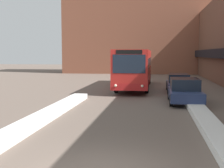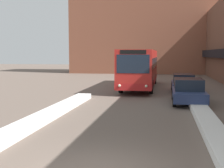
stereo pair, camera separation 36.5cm
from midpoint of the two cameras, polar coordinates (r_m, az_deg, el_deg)
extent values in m
cube|color=black|center=(31.91, 20.00, 5.26)|extent=(0.50, 60.00, 0.90)
cube|color=brown|center=(50.94, 8.03, 10.65)|extent=(26.00, 8.00, 15.24)
cube|color=silver|center=(13.52, -13.28, -6.75)|extent=(0.90, 16.60, 0.33)
cube|color=silver|center=(14.52, 17.50, -6.10)|extent=(0.90, 13.50, 0.29)
cube|color=red|center=(27.74, 5.53, 3.17)|extent=(2.59, 12.29, 2.87)
cube|color=red|center=(27.81, 5.51, 0.73)|extent=(2.61, 12.31, 0.50)
cube|color=#192333|center=(27.72, 5.54, 4.01)|extent=(2.62, 11.31, 0.79)
cube|color=#192333|center=(21.59, 4.33, 3.67)|extent=(2.28, 0.03, 1.29)
cube|color=black|center=(21.58, 4.35, 5.87)|extent=(1.82, 0.03, 0.28)
sphere|color=#F2EAC6|center=(21.79, 1.85, -0.30)|extent=(0.20, 0.20, 0.20)
sphere|color=#F2EAC6|center=(21.61, 6.76, -0.38)|extent=(0.20, 0.20, 0.20)
cylinder|color=black|center=(24.17, 2.05, -0.37)|extent=(0.28, 1.06, 1.06)
cylinder|color=black|center=(23.97, 7.63, -0.47)|extent=(0.28, 1.06, 1.06)
cylinder|color=black|center=(31.71, 3.90, 1.02)|extent=(0.28, 1.06, 1.06)
cylinder|color=black|center=(31.56, 8.15, 0.95)|extent=(0.28, 1.06, 1.06)
cube|color=navy|center=(19.63, 14.30, -1.85)|extent=(1.89, 4.55, 0.57)
cube|color=#192333|center=(19.68, 14.32, -0.01)|extent=(1.67, 2.50, 0.68)
cylinder|color=black|center=(18.37, 17.33, -3.12)|extent=(0.20, 0.65, 0.65)
cylinder|color=black|center=(18.22, 11.91, -3.06)|extent=(0.20, 0.65, 0.65)
cylinder|color=black|center=(21.14, 16.33, -1.99)|extent=(0.20, 0.65, 0.65)
cylinder|color=black|center=(21.01, 11.63, -1.92)|extent=(0.20, 0.65, 0.65)
cube|color=navy|center=(25.14, 13.31, -0.31)|extent=(1.78, 4.42, 0.53)
cube|color=#192333|center=(25.20, 13.32, 1.04)|extent=(1.56, 2.43, 0.64)
cylinder|color=black|center=(23.87, 15.44, -1.15)|extent=(0.20, 0.64, 0.64)
cylinder|color=black|center=(23.76, 11.55, -1.09)|extent=(0.20, 0.64, 0.64)
cylinder|color=black|center=(26.58, 14.86, -0.47)|extent=(0.20, 0.64, 0.64)
cylinder|color=black|center=(26.48, 11.37, -0.42)|extent=(0.20, 0.64, 0.64)
camera|label=1|loc=(0.18, -89.16, 0.08)|focal=50.00mm
camera|label=2|loc=(0.18, 90.84, -0.08)|focal=50.00mm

